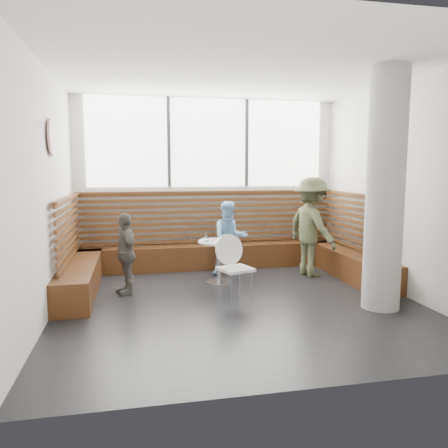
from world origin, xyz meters
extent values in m
cube|color=silver|center=(0.00, 0.00, 1.60)|extent=(5.00, 5.00, 3.20)
cube|color=black|center=(0.00, 0.00, 0.00)|extent=(5.00, 5.00, 0.01)
cube|color=white|center=(0.00, 0.00, 3.20)|extent=(5.00, 5.00, 0.01)
cube|color=white|center=(0.00, 2.48, 2.38)|extent=(4.50, 0.02, 1.65)
cube|color=#3F3F42|center=(-0.75, 2.46, 2.38)|extent=(0.06, 0.04, 1.65)
cube|color=#3F3F42|center=(0.75, 2.46, 2.38)|extent=(0.06, 0.04, 1.65)
cube|color=#3F230F|center=(0.00, 2.25, 0.23)|extent=(5.00, 0.50, 0.45)
cube|color=#3F230F|center=(-2.25, 1.25, 0.23)|extent=(0.50, 2.50, 0.45)
cube|color=#3F230F|center=(2.25, 1.25, 0.23)|extent=(0.50, 2.50, 0.45)
cube|color=#442511|center=(0.00, 2.42, 0.95)|extent=(4.88, 0.08, 0.98)
cube|color=#442511|center=(-2.42, 1.25, 0.95)|extent=(0.08, 2.38, 0.98)
cube|color=#442511|center=(2.42, 1.25, 0.95)|extent=(0.08, 2.38, 0.98)
cylinder|color=gray|center=(1.85, -0.60, 1.60)|extent=(0.50, 0.50, 3.20)
cylinder|color=white|center=(-2.46, 0.40, 2.30)|extent=(0.03, 0.50, 0.50)
cylinder|color=silver|center=(-0.06, 1.12, 0.01)|extent=(0.43, 0.43, 0.02)
cylinder|color=silver|center=(-0.06, 1.12, 0.35)|extent=(0.06, 0.06, 0.68)
cylinder|color=#B7B7BA|center=(-0.06, 1.12, 0.69)|extent=(0.69, 0.69, 0.03)
cube|color=white|center=(-0.01, 0.11, 0.46)|extent=(0.43, 0.41, 0.04)
cylinder|color=white|center=(-0.01, 0.30, 0.72)|extent=(0.45, 0.10, 0.45)
cylinder|color=silver|center=(-0.19, -0.04, 0.22)|extent=(0.02, 0.02, 0.44)
cylinder|color=silver|center=(0.16, -0.04, 0.22)|extent=(0.02, 0.02, 0.44)
cylinder|color=silver|center=(-0.19, 0.27, 0.22)|extent=(0.02, 0.02, 0.44)
cylinder|color=silver|center=(0.16, 0.27, 0.22)|extent=(0.02, 0.02, 0.44)
imported|color=#4C5136|center=(1.64, 1.30, 0.87)|extent=(0.93, 1.26, 1.74)
imported|color=#81B4DF|center=(0.24, 1.66, 0.66)|extent=(0.64, 0.50, 1.31)
imported|color=#5C5953|center=(-1.56, 0.81, 0.61)|extent=(0.49, 0.78, 1.23)
cylinder|color=white|center=(-0.22, 1.26, 0.71)|extent=(0.22, 0.22, 0.02)
cylinder|color=white|center=(0.00, 1.22, 0.71)|extent=(0.21, 0.21, 0.01)
cylinder|color=white|center=(-0.26, 1.11, 0.77)|extent=(0.08, 0.08, 0.12)
cylinder|color=white|center=(0.01, 1.05, 0.77)|extent=(0.08, 0.08, 0.12)
cylinder|color=white|center=(0.13, 1.13, 0.76)|extent=(0.07, 0.07, 0.10)
cube|color=#A5C64C|center=(-0.03, 0.97, 0.71)|extent=(0.22, 0.17, 0.00)
camera|label=1|loc=(-1.41, -5.83, 1.89)|focal=35.00mm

